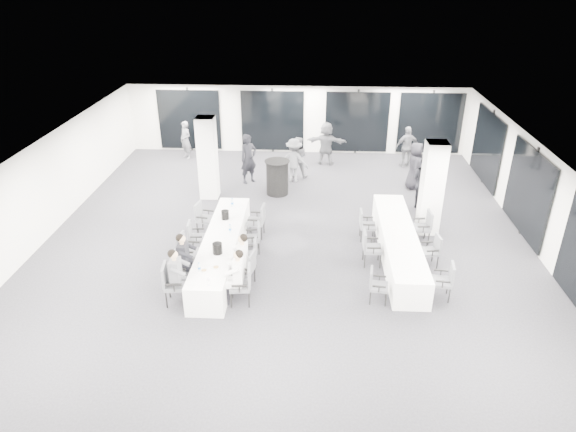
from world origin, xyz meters
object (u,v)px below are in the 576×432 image
object	(u,v)px
chair_main_left_mid	(187,249)
chair_main_right_mid	(251,253)
cocktail_table	(277,177)
standing_guest_c	(294,158)
banquet_table_main	(222,249)
chair_main_right_near	(243,283)
chair_main_left_second	(180,266)
chair_side_left_near	(376,283)
standing_guest_g	(185,138)
chair_main_right_fourth	(255,236)
standing_guest_d	(407,144)
standing_guest_f	(326,141)
chair_side_right_mid	(432,249)
standing_guest_e	(415,163)
ice_bucket_near	(217,248)
chair_side_left_far	(365,223)
chair_side_right_near	(445,279)
chair_main_left_near	(172,281)
chair_main_right_second	(247,267)
chair_main_left_far	(203,216)
standing_guest_h	(425,178)
banquet_table_side	(398,244)
standing_guest_b	(297,155)
ice_bucket_far	(225,215)
standing_guest_a	(248,156)
chair_main_left_fourth	(195,235)
chair_main_right_far	(258,219)
chair_side_left_mid	(369,246)
chair_side_right_far	(424,225)

from	to	relation	value
chair_main_left_mid	chair_main_right_mid	size ratio (longest dim) A/B	1.10
cocktail_table	standing_guest_c	world-z (taller)	standing_guest_c
banquet_table_main	chair_main_right_near	size ratio (longest dim) A/B	5.06
chair_main_left_second	cocktail_table	bearing A→B (deg)	169.61
chair_side_left_near	standing_guest_g	distance (m)	11.84
cocktail_table	chair_main_right_mid	xyz separation A→B (m)	(-0.34, -5.02, -0.10)
chair_main_right_mid	chair_main_right_fourth	size ratio (longest dim) A/B	1.04
standing_guest_d	standing_guest_f	world-z (taller)	standing_guest_f
chair_side_right_mid	standing_guest_f	distance (m)	8.06
standing_guest_c	chair_main_left_second	bearing A→B (deg)	82.04
chair_side_right_mid	standing_guest_g	size ratio (longest dim) A/B	0.51
chair_main_right_fourth	standing_guest_d	size ratio (longest dim) A/B	0.47
standing_guest_e	ice_bucket_near	world-z (taller)	standing_guest_e
chair_side_left_far	chair_side_right_near	distance (m)	3.29
chair_main_left_near	chair_main_left_second	distance (m)	0.77
chair_main_left_mid	chair_main_right_second	xyz separation A→B (m)	(1.67, -0.72, -0.02)
chair_main_left_far	standing_guest_h	size ratio (longest dim) A/B	0.45
chair_main_right_fourth	standing_guest_e	bearing A→B (deg)	-55.88
chair_main_left_second	chair_main_right_near	xyz separation A→B (m)	(1.67, -0.69, 0.03)
chair_main_right_fourth	chair_main_right_mid	bearing A→B (deg)	171.42
standing_guest_d	chair_main_right_mid	bearing A→B (deg)	43.43
banquet_table_side	standing_guest_d	bearing A→B (deg)	79.72
chair_main_left_second	chair_main_left_far	distance (m)	2.76
chair_main_right_mid	standing_guest_h	size ratio (longest dim) A/B	0.43
cocktail_table	ice_bucket_near	size ratio (longest dim) A/B	4.32
standing_guest_b	chair_main_right_mid	bearing A→B (deg)	83.17
chair_side_left_far	ice_bucket_far	distance (m)	4.03
chair_main_right_near	chair_side_right_mid	xyz separation A→B (m)	(4.76, 1.94, -0.06)
chair_main_left_second	chair_main_left_near	bearing A→B (deg)	8.06
banquet_table_main	chair_main_left_mid	bearing A→B (deg)	-154.70
cocktail_table	standing_guest_e	size ratio (longest dim) A/B	0.63
chair_main_left_far	standing_guest_a	size ratio (longest dim) A/B	0.46
chair_main_left_fourth	standing_guest_f	distance (m)	8.12
chair_main_left_fourth	chair_main_left_far	distance (m)	1.15
ice_bucket_near	standing_guest_a	bearing A→B (deg)	90.09
chair_main_right_far	ice_bucket_far	distance (m)	1.02
chair_side_left_mid	standing_guest_a	world-z (taller)	standing_guest_a
chair_main_left_near	standing_guest_e	world-z (taller)	standing_guest_e
standing_guest_h	standing_guest_a	bearing A→B (deg)	38.98
chair_side_left_mid	chair_main_right_far	bearing A→B (deg)	-115.41
chair_main_left_far	standing_guest_d	xyz separation A→B (m)	(6.88, 5.93, 0.38)
chair_main_right_near	standing_guest_g	xyz separation A→B (m)	(-3.68, 9.93, 0.31)
cocktail_table	chair_main_left_mid	xyz separation A→B (m)	(-2.00, -5.01, -0.04)
banquet_table_side	chair_main_left_near	xyz separation A→B (m)	(-5.61, -2.43, 0.21)
standing_guest_e	chair_main_left_mid	bearing A→B (deg)	138.18
chair_main_left_far	standing_guest_f	xyz separation A→B (m)	(3.72, 6.05, 0.43)
cocktail_table	ice_bucket_far	bearing A→B (deg)	-108.94
ice_bucket_far	chair_main_right_second	bearing A→B (deg)	-67.83
cocktail_table	banquet_table_main	bearing A→B (deg)	-104.20
chair_side_right_far	standing_guest_f	distance (m)	6.87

